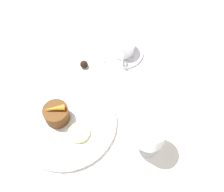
# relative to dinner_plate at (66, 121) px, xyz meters

# --- Properties ---
(ground_plane) EXTENTS (3.00, 3.00, 0.00)m
(ground_plane) POSITION_rel_dinner_plate_xyz_m (-0.03, 0.04, -0.01)
(ground_plane) COLOR white
(dinner_plate) EXTENTS (0.27, 0.27, 0.01)m
(dinner_plate) POSITION_rel_dinner_plate_xyz_m (0.00, 0.00, 0.00)
(dinner_plate) COLOR white
(dinner_plate) RESTS_ON ground_plane
(saucer) EXTENTS (0.13, 0.13, 0.01)m
(saucer) POSITION_rel_dinner_plate_xyz_m (-0.25, 0.15, -0.00)
(saucer) COLOR white
(saucer) RESTS_ON ground_plane
(coffee_cup) EXTENTS (0.11, 0.08, 0.05)m
(coffee_cup) POSITION_rel_dinner_plate_xyz_m (-0.25, 0.15, 0.03)
(coffee_cup) COLOR white
(coffee_cup) RESTS_ON saucer
(spoon) EXTENTS (0.02, 0.10, 0.00)m
(spoon) POSITION_rel_dinner_plate_xyz_m (-0.21, 0.15, 0.00)
(spoon) COLOR silver
(spoon) RESTS_ON saucer
(wine_glass) EXTENTS (0.08, 0.08, 0.12)m
(wine_glass) POSITION_rel_dinner_plate_xyz_m (0.06, 0.22, 0.07)
(wine_glass) COLOR silver
(wine_glass) RESTS_ON ground_plane
(dessert_cake) EXTENTS (0.07, 0.07, 0.05)m
(dessert_cake) POSITION_rel_dinner_plate_xyz_m (-0.01, -0.02, 0.03)
(dessert_cake) COLOR #563314
(dessert_cake) RESTS_ON dinner_plate
(carrot_garnish) EXTENTS (0.02, 0.05, 0.02)m
(carrot_garnish) POSITION_rel_dinner_plate_xyz_m (-0.01, -0.02, 0.06)
(carrot_garnish) COLOR orange
(carrot_garnish) RESTS_ON dessert_cake
(pineapple_slice) EXTENTS (0.06, 0.06, 0.01)m
(pineapple_slice) POSITION_rel_dinner_plate_xyz_m (0.04, 0.04, 0.01)
(pineapple_slice) COLOR #EFE075
(pineapple_slice) RESTS_ON dinner_plate
(chocolate_truffle) EXTENTS (0.02, 0.02, 0.02)m
(chocolate_truffle) POSITION_rel_dinner_plate_xyz_m (-0.19, 0.03, 0.00)
(chocolate_truffle) COLOR black
(chocolate_truffle) RESTS_ON ground_plane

